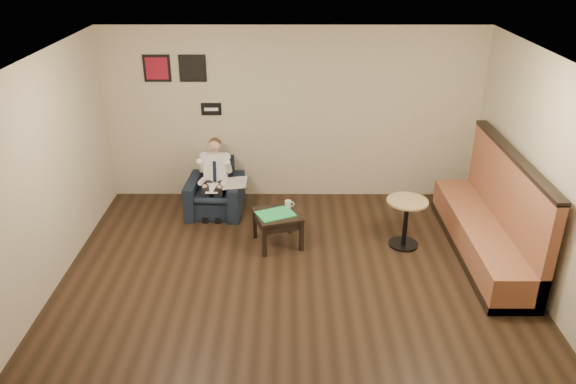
{
  "coord_description": "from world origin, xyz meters",
  "views": [
    {
      "loc": [
        -0.06,
        -5.64,
        4.1
      ],
      "look_at": [
        -0.07,
        1.2,
        0.88
      ],
      "focal_mm": 35.0,
      "sensor_mm": 36.0,
      "label": 1
    }
  ],
  "objects_px": {
    "seated_man": "(213,183)",
    "banquette": "(486,206)",
    "smartphone": "(278,207)",
    "green_folder": "(276,214)",
    "side_table": "(278,229)",
    "armchair": "(215,189)",
    "coffee_mug": "(288,204)",
    "cafe_table": "(405,223)"
  },
  "relations": [
    {
      "from": "side_table",
      "to": "banquette",
      "type": "xyz_separation_m",
      "value": [
        2.81,
        -0.24,
        0.48
      ]
    },
    {
      "from": "side_table",
      "to": "coffee_mug",
      "type": "xyz_separation_m",
      "value": [
        0.15,
        0.18,
        0.3
      ]
    },
    {
      "from": "smartphone",
      "to": "coffee_mug",
      "type": "bearing_deg",
      "value": -7.1
    },
    {
      "from": "smartphone",
      "to": "cafe_table",
      "type": "relative_size",
      "value": 0.22
    },
    {
      "from": "side_table",
      "to": "smartphone",
      "type": "relative_size",
      "value": 3.93
    },
    {
      "from": "coffee_mug",
      "to": "banquette",
      "type": "bearing_deg",
      "value": -9.06
    },
    {
      "from": "seated_man",
      "to": "armchair",
      "type": "bearing_deg",
      "value": 90.0
    },
    {
      "from": "armchair",
      "to": "seated_man",
      "type": "height_order",
      "value": "seated_man"
    },
    {
      "from": "armchair",
      "to": "banquette",
      "type": "height_order",
      "value": "banquette"
    },
    {
      "from": "seated_man",
      "to": "cafe_table",
      "type": "height_order",
      "value": "seated_man"
    },
    {
      "from": "green_folder",
      "to": "side_table",
      "type": "bearing_deg",
      "value": 51.05
    },
    {
      "from": "seated_man",
      "to": "side_table",
      "type": "distance_m",
      "value": 1.39
    },
    {
      "from": "seated_man",
      "to": "green_folder",
      "type": "xyz_separation_m",
      "value": [
        0.99,
        -0.93,
        -0.06
      ]
    },
    {
      "from": "armchair",
      "to": "cafe_table",
      "type": "height_order",
      "value": "armchair"
    },
    {
      "from": "armchair",
      "to": "side_table",
      "type": "height_order",
      "value": "armchair"
    },
    {
      "from": "green_folder",
      "to": "banquette",
      "type": "distance_m",
      "value": 2.85
    },
    {
      "from": "armchair",
      "to": "green_folder",
      "type": "relative_size",
      "value": 1.71
    },
    {
      "from": "seated_man",
      "to": "cafe_table",
      "type": "bearing_deg",
      "value": -15.06
    },
    {
      "from": "smartphone",
      "to": "banquette",
      "type": "distance_m",
      "value": 2.85
    },
    {
      "from": "green_folder",
      "to": "smartphone",
      "type": "xyz_separation_m",
      "value": [
        0.02,
        0.21,
        -0.0
      ]
    },
    {
      "from": "side_table",
      "to": "green_folder",
      "type": "xyz_separation_m",
      "value": [
        -0.02,
        -0.03,
        0.25
      ]
    },
    {
      "from": "armchair",
      "to": "smartphone",
      "type": "distance_m",
      "value": 1.3
    },
    {
      "from": "side_table",
      "to": "cafe_table",
      "type": "bearing_deg",
      "value": -0.91
    },
    {
      "from": "seated_man",
      "to": "green_folder",
      "type": "height_order",
      "value": "seated_man"
    },
    {
      "from": "side_table",
      "to": "cafe_table",
      "type": "height_order",
      "value": "cafe_table"
    },
    {
      "from": "side_table",
      "to": "green_folder",
      "type": "relative_size",
      "value": 1.22
    },
    {
      "from": "armchair",
      "to": "banquette",
      "type": "bearing_deg",
      "value": -14.86
    },
    {
      "from": "seated_man",
      "to": "coffee_mug",
      "type": "distance_m",
      "value": 1.36
    },
    {
      "from": "armchair",
      "to": "cafe_table",
      "type": "distance_m",
      "value": 2.99
    },
    {
      "from": "armchair",
      "to": "smartphone",
      "type": "bearing_deg",
      "value": -36.03
    },
    {
      "from": "armchair",
      "to": "coffee_mug",
      "type": "bearing_deg",
      "value": -32.2
    },
    {
      "from": "coffee_mug",
      "to": "banquette",
      "type": "xyz_separation_m",
      "value": [
        2.66,
        -0.42,
        0.18
      ]
    },
    {
      "from": "green_folder",
      "to": "cafe_table",
      "type": "height_order",
      "value": "cafe_table"
    },
    {
      "from": "seated_man",
      "to": "green_folder",
      "type": "relative_size",
      "value": 2.27
    },
    {
      "from": "seated_man",
      "to": "side_table",
      "type": "bearing_deg",
      "value": -38.41
    },
    {
      "from": "banquette",
      "to": "cafe_table",
      "type": "height_order",
      "value": "banquette"
    },
    {
      "from": "seated_man",
      "to": "banquette",
      "type": "height_order",
      "value": "banquette"
    },
    {
      "from": "banquette",
      "to": "cafe_table",
      "type": "distance_m",
      "value": 1.1
    },
    {
      "from": "green_folder",
      "to": "coffee_mug",
      "type": "distance_m",
      "value": 0.28
    },
    {
      "from": "green_folder",
      "to": "coffee_mug",
      "type": "relative_size",
      "value": 4.74
    },
    {
      "from": "armchair",
      "to": "coffee_mug",
      "type": "distance_m",
      "value": 1.42
    },
    {
      "from": "smartphone",
      "to": "green_folder",
      "type": "bearing_deg",
      "value": -103.96
    }
  ]
}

